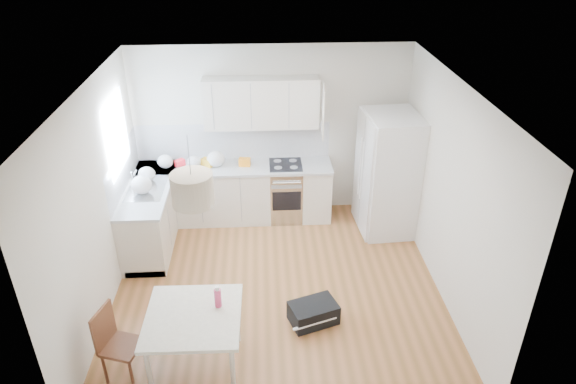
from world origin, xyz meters
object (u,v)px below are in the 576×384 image
object	(u,v)px
dining_chair	(122,345)
gym_bag	(313,313)
refrigerator	(389,174)
dining_table	(194,322)

from	to	relation	value
dining_chair	gym_bag	size ratio (longest dim) A/B	1.56
refrigerator	dining_chair	bearing A→B (deg)	-144.48
dining_chair	gym_bag	world-z (taller)	dining_chair
gym_bag	dining_table	bearing A→B (deg)	-172.02
refrigerator	dining_chair	world-z (taller)	refrigerator
gym_bag	dining_chair	bearing A→B (deg)	179.85
dining_chair	refrigerator	bearing A→B (deg)	57.13
refrigerator	gym_bag	bearing A→B (deg)	-126.43
dining_table	gym_bag	world-z (taller)	dining_table
dining_chair	dining_table	bearing A→B (deg)	20.62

